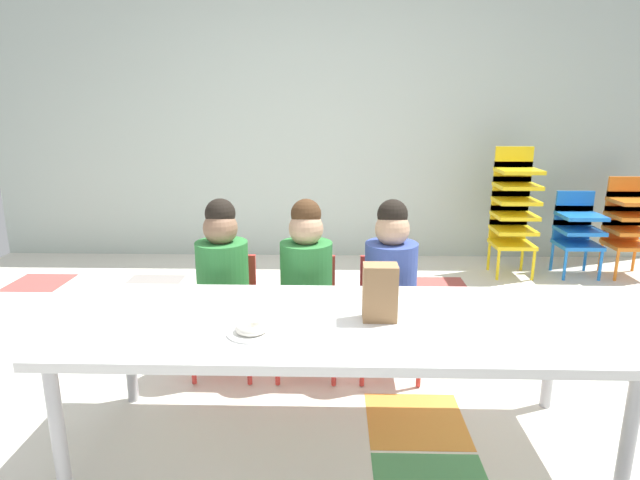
{
  "coord_description": "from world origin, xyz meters",
  "views": [
    {
      "loc": [
        0.08,
        -2.53,
        1.37
      ],
      "look_at": [
        0.02,
        -0.39,
        0.81
      ],
      "focal_mm": 29.5,
      "sensor_mm": 36.0,
      "label": 1
    }
  ],
  "objects_px": {
    "paper_bag_brown": "(380,292)",
    "paper_plate_near_edge": "(252,333)",
    "seated_child_far_right": "(391,273)",
    "kid_chair_blue_stack": "(577,227)",
    "seated_child_near_camera": "(223,271)",
    "donut_powdered_on_plate": "(252,327)",
    "kid_chair_yellow_stack": "(514,205)",
    "craft_table": "(339,329)",
    "kid_chair_orange_stack": "(629,220)",
    "seated_child_middle_seat": "(306,272)"
  },
  "relations": [
    {
      "from": "kid_chair_blue_stack",
      "to": "paper_plate_near_edge",
      "type": "xyz_separation_m",
      "value": [
        -2.28,
        -2.48,
        0.17
      ]
    },
    {
      "from": "seated_child_near_camera",
      "to": "craft_table",
      "type": "bearing_deg",
      "value": -46.67
    },
    {
      "from": "craft_table",
      "to": "seated_child_near_camera",
      "type": "height_order",
      "value": "seated_child_near_camera"
    },
    {
      "from": "kid_chair_yellow_stack",
      "to": "donut_powdered_on_plate",
      "type": "height_order",
      "value": "kid_chair_yellow_stack"
    },
    {
      "from": "craft_table",
      "to": "kid_chair_orange_stack",
      "type": "xyz_separation_m",
      "value": [
        2.37,
        2.33,
        -0.07
      ]
    },
    {
      "from": "seated_child_near_camera",
      "to": "paper_bag_brown",
      "type": "xyz_separation_m",
      "value": [
        0.73,
        -0.61,
        0.12
      ]
    },
    {
      "from": "craft_table",
      "to": "paper_plate_near_edge",
      "type": "distance_m",
      "value": 0.35
    },
    {
      "from": "kid_chair_orange_stack",
      "to": "paper_bag_brown",
      "type": "xyz_separation_m",
      "value": [
        -2.21,
        -2.33,
        0.22
      ]
    },
    {
      "from": "paper_plate_near_edge",
      "to": "kid_chair_orange_stack",
      "type": "bearing_deg",
      "value": 42.67
    },
    {
      "from": "craft_table",
      "to": "kid_chair_yellow_stack",
      "type": "distance_m",
      "value": 2.74
    },
    {
      "from": "seated_child_near_camera",
      "to": "kid_chair_orange_stack",
      "type": "relative_size",
      "value": 1.15
    },
    {
      "from": "seated_child_middle_seat",
      "to": "kid_chair_yellow_stack",
      "type": "xyz_separation_m",
      "value": [
        1.59,
        1.72,
        0.02
      ]
    },
    {
      "from": "kid_chair_blue_stack",
      "to": "paper_plate_near_edge",
      "type": "height_order",
      "value": "kid_chair_blue_stack"
    },
    {
      "from": "kid_chair_blue_stack",
      "to": "kid_chair_orange_stack",
      "type": "relative_size",
      "value": 0.85
    },
    {
      "from": "seated_child_near_camera",
      "to": "kid_chair_yellow_stack",
      "type": "bearing_deg",
      "value": 40.52
    },
    {
      "from": "kid_chair_orange_stack",
      "to": "paper_plate_near_edge",
      "type": "height_order",
      "value": "kid_chair_orange_stack"
    },
    {
      "from": "kid_chair_yellow_stack",
      "to": "paper_plate_near_edge",
      "type": "xyz_separation_m",
      "value": [
        -1.75,
        -2.48,
        -0.01
      ]
    },
    {
      "from": "seated_child_near_camera",
      "to": "donut_powdered_on_plate",
      "type": "bearing_deg",
      "value": -70.92
    },
    {
      "from": "seated_child_near_camera",
      "to": "kid_chair_orange_stack",
      "type": "xyz_separation_m",
      "value": [
        2.95,
        1.72,
        -0.1
      ]
    },
    {
      "from": "craft_table",
      "to": "seated_child_middle_seat",
      "type": "xyz_separation_m",
      "value": [
        -0.16,
        0.61,
        0.03
      ]
    },
    {
      "from": "craft_table",
      "to": "kid_chair_orange_stack",
      "type": "height_order",
      "value": "kid_chair_orange_stack"
    },
    {
      "from": "kid_chair_blue_stack",
      "to": "donut_powdered_on_plate",
      "type": "xyz_separation_m",
      "value": [
        -2.28,
        -2.48,
        0.19
      ]
    },
    {
      "from": "seated_child_middle_seat",
      "to": "donut_powdered_on_plate",
      "type": "bearing_deg",
      "value": -101.87
    },
    {
      "from": "seated_child_middle_seat",
      "to": "craft_table",
      "type": "bearing_deg",
      "value": -75.57
    },
    {
      "from": "seated_child_far_right",
      "to": "craft_table",
      "type": "bearing_deg",
      "value": -113.21
    },
    {
      "from": "kid_chair_yellow_stack",
      "to": "kid_chair_orange_stack",
      "type": "bearing_deg",
      "value": -0.03
    },
    {
      "from": "seated_child_far_right",
      "to": "kid_chair_blue_stack",
      "type": "bearing_deg",
      "value": 45.3
    },
    {
      "from": "paper_bag_brown",
      "to": "seated_child_near_camera",
      "type": "bearing_deg",
      "value": 140.11
    },
    {
      "from": "kid_chair_blue_stack",
      "to": "donut_powdered_on_plate",
      "type": "bearing_deg",
      "value": -132.66
    },
    {
      "from": "seated_child_far_right",
      "to": "kid_chair_yellow_stack",
      "type": "height_order",
      "value": "kid_chair_yellow_stack"
    },
    {
      "from": "craft_table",
      "to": "kid_chair_orange_stack",
      "type": "relative_size",
      "value": 2.63
    },
    {
      "from": "kid_chair_yellow_stack",
      "to": "paper_plate_near_edge",
      "type": "distance_m",
      "value": 3.03
    },
    {
      "from": "seated_child_middle_seat",
      "to": "seated_child_far_right",
      "type": "bearing_deg",
      "value": 0.0
    },
    {
      "from": "paper_bag_brown",
      "to": "kid_chair_yellow_stack",
      "type": "bearing_deg",
      "value": 61.25
    },
    {
      "from": "paper_bag_brown",
      "to": "paper_plate_near_edge",
      "type": "xyz_separation_m",
      "value": [
        -0.47,
        -0.14,
        -0.11
      ]
    },
    {
      "from": "craft_table",
      "to": "seated_child_near_camera",
      "type": "xyz_separation_m",
      "value": [
        -0.58,
        0.61,
        0.03
      ]
    },
    {
      "from": "kid_chair_blue_stack",
      "to": "kid_chair_yellow_stack",
      "type": "bearing_deg",
      "value": 179.89
    },
    {
      "from": "paper_bag_brown",
      "to": "seated_child_far_right",
      "type": "bearing_deg",
      "value": 80.03
    },
    {
      "from": "kid_chair_yellow_stack",
      "to": "kid_chair_blue_stack",
      "type": "height_order",
      "value": "kid_chair_yellow_stack"
    },
    {
      "from": "kid_chair_blue_stack",
      "to": "paper_bag_brown",
      "type": "distance_m",
      "value": 2.96
    },
    {
      "from": "craft_table",
      "to": "kid_chair_blue_stack",
      "type": "relative_size",
      "value": 3.09
    },
    {
      "from": "kid_chair_yellow_stack",
      "to": "paper_plate_near_edge",
      "type": "bearing_deg",
      "value": -125.27
    },
    {
      "from": "paper_plate_near_edge",
      "to": "seated_child_far_right",
      "type": "bearing_deg",
      "value": 52.54
    },
    {
      "from": "seated_child_far_right",
      "to": "kid_chair_orange_stack",
      "type": "height_order",
      "value": "seated_child_far_right"
    },
    {
      "from": "kid_chair_yellow_stack",
      "to": "paper_plate_near_edge",
      "type": "relative_size",
      "value": 5.78
    },
    {
      "from": "donut_powdered_on_plate",
      "to": "paper_bag_brown",
      "type": "bearing_deg",
      "value": 16.9
    },
    {
      "from": "kid_chair_yellow_stack",
      "to": "seated_child_far_right",
      "type": "bearing_deg",
      "value": -124.27
    },
    {
      "from": "seated_child_far_right",
      "to": "kid_chair_orange_stack",
      "type": "distance_m",
      "value": 2.72
    },
    {
      "from": "craft_table",
      "to": "kid_chair_blue_stack",
      "type": "xyz_separation_m",
      "value": [
        1.96,
        2.33,
        -0.13
      ]
    },
    {
      "from": "seated_child_near_camera",
      "to": "kid_chair_blue_stack",
      "type": "height_order",
      "value": "seated_child_near_camera"
    }
  ]
}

